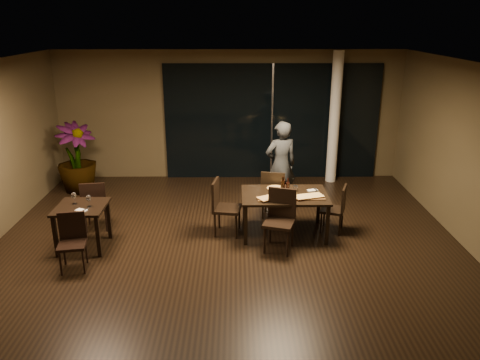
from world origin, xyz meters
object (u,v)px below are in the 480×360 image
at_px(side_table, 82,213).
at_px(potted_plant, 77,158).
at_px(bottle_c, 283,184).
at_px(diner, 281,165).
at_px(chair_main_near, 280,216).
at_px(chair_main_far, 273,192).
at_px(chair_main_left, 222,204).
at_px(chair_main_right, 337,206).
at_px(chair_side_far, 95,203).
at_px(bottle_a, 282,185).
at_px(bottle_b, 288,186).
at_px(main_table, 285,198).
at_px(chair_side_near, 72,238).

relative_size(side_table, potted_plant, 0.52).
bearing_deg(bottle_c, diner, 86.79).
relative_size(side_table, chair_main_near, 0.79).
height_order(chair_main_far, diner, diner).
bearing_deg(chair_main_left, chair_main_right, -79.58).
distance_m(chair_side_far, potted_plant, 2.30).
relative_size(chair_main_near, bottle_a, 3.40).
xyz_separation_m(potted_plant, bottle_b, (4.40, -2.19, 0.12)).
distance_m(potted_plant, bottle_b, 4.91).
xyz_separation_m(chair_side_far, bottle_c, (3.36, -0.08, 0.37)).
distance_m(main_table, chair_main_left, 1.10).
height_order(main_table, bottle_c, bottle_c).
height_order(main_table, bottle_b, bottle_b).
distance_m(side_table, chair_main_right, 4.39).
relative_size(bottle_a, bottle_b, 1.10).
bearing_deg(chair_side_near, chair_side_far, 81.57).
height_order(chair_main_near, chair_main_left, chair_main_near).
height_order(chair_side_far, bottle_c, bottle_c).
bearing_deg(bottle_a, main_table, -64.27).
xyz_separation_m(main_table, chair_main_far, (-0.14, 0.68, -0.14)).
relative_size(chair_main_left, potted_plant, 0.65).
height_order(chair_main_left, potted_plant, potted_plant).
bearing_deg(potted_plant, bottle_c, -26.46).
bearing_deg(chair_main_far, chair_side_near, 41.37).
bearing_deg(chair_main_near, chair_main_left, 167.50).
relative_size(main_table, chair_main_right, 1.73).
distance_m(chair_main_far, chair_main_right, 1.26).
bearing_deg(main_table, side_table, -171.63).
distance_m(chair_side_far, diner, 3.61).
bearing_deg(side_table, diner, 26.97).
relative_size(main_table, chair_main_near, 1.47).
distance_m(chair_main_far, chair_main_left, 1.16).
relative_size(diner, bottle_c, 6.05).
bearing_deg(diner, chair_side_far, 0.75).
bearing_deg(chair_main_right, chair_main_near, -40.72).
bearing_deg(chair_main_right, potted_plant, -92.64).
bearing_deg(chair_side_near, chair_main_right, 6.26).
xyz_separation_m(chair_main_right, chair_side_far, (-4.33, 0.11, 0.04)).
xyz_separation_m(chair_side_near, diner, (3.40, 2.41, 0.40)).
bearing_deg(chair_main_left, diner, -33.55).
height_order(main_table, chair_main_left, chair_main_left).
xyz_separation_m(chair_main_right, bottle_a, (-0.99, 0.01, 0.41)).
bearing_deg(bottle_a, side_table, -170.28).
distance_m(chair_main_far, diner, 0.70).
bearing_deg(chair_main_near, bottle_a, 100.14).
bearing_deg(chair_main_left, potted_plant, 65.07).
distance_m(chair_main_near, bottle_a, 0.71).
distance_m(chair_main_right, bottle_c, 1.06).
xyz_separation_m(bottle_b, bottle_c, (-0.08, 0.03, 0.01)).
xyz_separation_m(chair_main_far, chair_side_far, (-3.24, -0.51, -0.01)).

